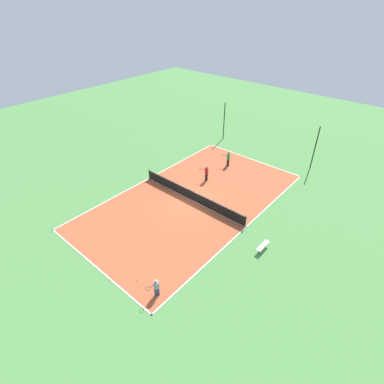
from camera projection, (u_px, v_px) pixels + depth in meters
name	position (u px, v px, depth m)	size (l,w,h in m)	color
ground_plane	(192.00, 200.00, 27.56)	(80.00, 80.00, 0.00)	#518E47
court_surface	(192.00, 200.00, 27.55)	(11.73, 21.04, 0.02)	#B75633
tennis_net	(192.00, 195.00, 27.24)	(11.53, 0.10, 1.07)	black
bench	(263.00, 246.00, 22.10)	(0.36, 1.40, 0.45)	silver
player_far_green	(228.00, 158.00, 32.38)	(0.94, 0.83, 1.63)	black
player_coach_red	(206.00, 172.00, 29.84)	(0.98, 0.70, 1.63)	black
player_baseline_gray	(156.00, 287.00, 18.58)	(0.51, 0.98, 1.39)	navy
tennis_ball_midcourt	(137.00, 280.00, 19.92)	(0.07, 0.07, 0.07)	#CCE033
tennis_ball_left_sideline	(203.00, 183.00, 29.84)	(0.07, 0.07, 0.07)	#CCE033
tennis_ball_near_net	(220.00, 165.00, 32.90)	(0.07, 0.07, 0.07)	#CCE033
tennis_ball_far_baseline	(233.00, 159.00, 34.14)	(0.07, 0.07, 0.07)	#CCE033
fence_post_back_left	(224.00, 121.00, 37.46)	(0.12, 0.12, 4.72)	black
fence_post_back_right	(315.00, 148.00, 31.19)	(0.12, 0.12, 4.72)	black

